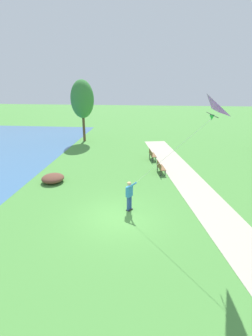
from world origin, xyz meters
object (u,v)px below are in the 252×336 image
at_px(flying_kite, 205,107).
at_px(lakeside_shrub, 53,178).
at_px(person_kite_flyer, 130,193).
at_px(park_bench_far_walkway, 152,154).
at_px(park_bench_near_walkway, 160,167).
at_px(tree_lakeside_far, 82,99).

relative_size(flying_kite, lakeside_shrub, 2.78).
relative_size(person_kite_flyer, flying_kite, 0.39).
bearing_deg(flying_kite, park_bench_far_walkway, 99.71).
bearing_deg(park_bench_near_walkway, tree_lakeside_far, 130.90).
height_order(person_kite_flyer, lakeside_shrub, person_kite_flyer).
relative_size(flying_kite, tree_lakeside_far, 0.67).
distance_m(park_bench_near_walkway, tree_lakeside_far, 14.02).
bearing_deg(park_bench_near_walkway, flying_kite, -80.89).
xyz_separation_m(tree_lakeside_far, lakeside_shrub, (0.97, -12.73, -4.55)).
xyz_separation_m(person_kite_flyer, flying_kite, (3.23, -2.08, 4.94)).
xyz_separation_m(flying_kite, park_bench_near_walkway, (-1.33, 8.31, -5.47)).
height_order(flying_kite, park_bench_near_walkway, flying_kite).
relative_size(park_bench_far_walkway, tree_lakeside_far, 0.22).
distance_m(flying_kite, park_bench_far_walkway, 13.11).
bearing_deg(lakeside_shrub, park_bench_near_walkway, 18.85).
xyz_separation_m(flying_kite, lakeside_shrub, (-9.09, 5.66, -5.70)).
distance_m(person_kite_flyer, park_bench_far_walkway, 9.76).
distance_m(park_bench_far_walkway, tree_lakeside_far, 11.31).
xyz_separation_m(person_kite_flyer, park_bench_far_walkway, (1.22, 9.67, -0.54)).
height_order(flying_kite, lakeside_shrub, flying_kite).
relative_size(park_bench_near_walkway, lakeside_shrub, 0.92).
bearing_deg(flying_kite, park_bench_near_walkway, 99.11).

